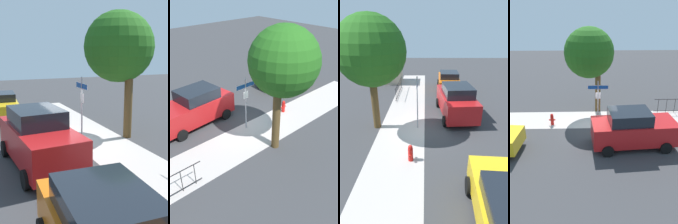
# 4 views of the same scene
# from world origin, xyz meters

# --- Properties ---
(ground_plane) EXTENTS (60.00, 60.00, 0.00)m
(ground_plane) POSITION_xyz_m (0.00, 0.00, 0.00)
(ground_plane) COLOR #38383A
(sidewalk_strip) EXTENTS (24.00, 2.60, 0.00)m
(sidewalk_strip) POSITION_xyz_m (2.00, 1.30, 0.00)
(sidewalk_strip) COLOR #B4AAA4
(sidewalk_strip) RESTS_ON ground_plane
(street_sign) EXTENTS (1.28, 0.07, 3.05)m
(street_sign) POSITION_xyz_m (0.19, 0.40, 2.05)
(street_sign) COLOR #9EA0A5
(street_sign) RESTS_ON ground_plane
(shade_tree) EXTENTS (3.40, 3.40, 6.08)m
(shade_tree) POSITION_xyz_m (-0.19, 2.57, 4.34)
(shade_tree) COLOR brown
(shade_tree) RESTS_ON ground_plane
(car_yellow) EXTENTS (4.32, 2.35, 1.60)m
(car_yellow) POSITION_xyz_m (-6.22, -2.41, 0.83)
(car_yellow) COLOR gold
(car_yellow) RESTS_ON ground_plane
(car_red) EXTENTS (4.72, 2.41, 2.13)m
(car_red) POSITION_xyz_m (2.00, -2.06, 1.06)
(car_red) COLOR #B1181A
(car_red) RESTS_ON ground_plane
(fire_hydrant) EXTENTS (0.42, 0.22, 0.78)m
(fire_hydrant) POSITION_xyz_m (-2.85, 0.60, 0.38)
(fire_hydrant) COLOR red
(fire_hydrant) RESTS_ON ground_plane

